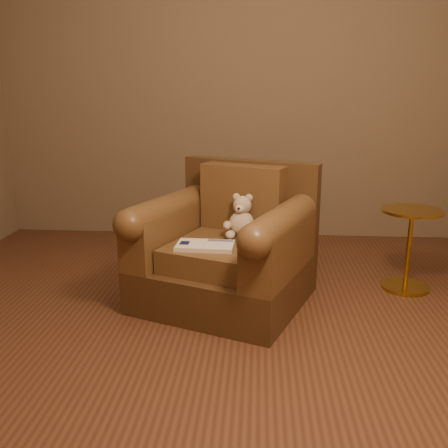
{
  "coord_description": "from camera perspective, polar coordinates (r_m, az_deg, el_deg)",
  "views": [
    {
      "loc": [
        0.28,
        -2.45,
        1.28
      ],
      "look_at": [
        0.08,
        0.41,
        0.52
      ],
      "focal_mm": 40.0,
      "sensor_mm": 36.0,
      "label": 1
    }
  ],
  "objects": [
    {
      "name": "floor",
      "position": [
        2.78,
        -2.31,
        -12.52
      ],
      "size": [
        4.0,
        4.0,
        0.0
      ],
      "primitive_type": "plane",
      "color": "#59321E",
      "rests_on": "ground"
    },
    {
      "name": "armchair",
      "position": [
        3.1,
        0.39,
        -2.97
      ],
      "size": [
        1.2,
        1.17,
        0.84
      ],
      "rotation": [
        0.0,
        0.0,
        -0.37
      ],
      "color": "#462E17",
      "rests_on": "floor"
    },
    {
      "name": "teddy_bear",
      "position": [
        3.1,
        1.95,
        0.43
      ],
      "size": [
        0.19,
        0.23,
        0.27
      ],
      "rotation": [
        0.0,
        0.0,
        -0.27
      ],
      "color": "#C6AD8A",
      "rests_on": "armchair"
    },
    {
      "name": "guidebook",
      "position": [
        2.89,
        -2.19,
        -2.49
      ],
      "size": [
        0.34,
        0.21,
        0.03
      ],
      "rotation": [
        0.0,
        0.0,
        -0.05
      ],
      "color": "beige",
      "rests_on": "armchair"
    },
    {
      "name": "side_table",
      "position": [
        3.49,
        20.37,
        -2.46
      ],
      "size": [
        0.39,
        0.39,
        0.54
      ],
      "color": "gold",
      "rests_on": "floor"
    }
  ]
}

